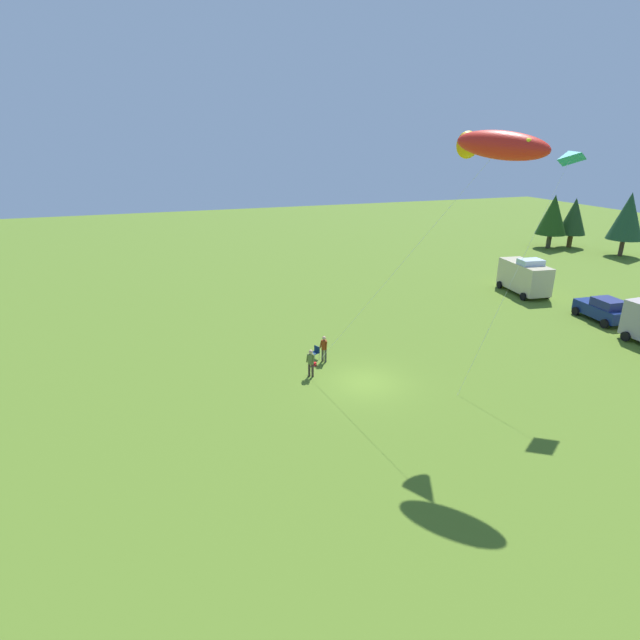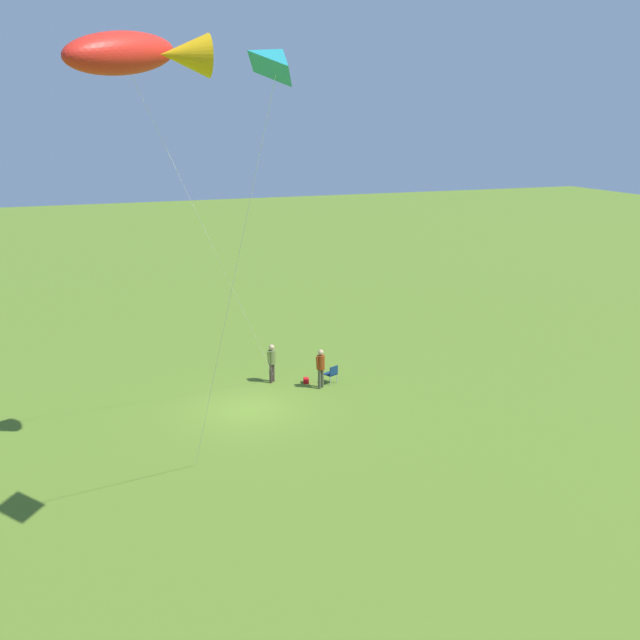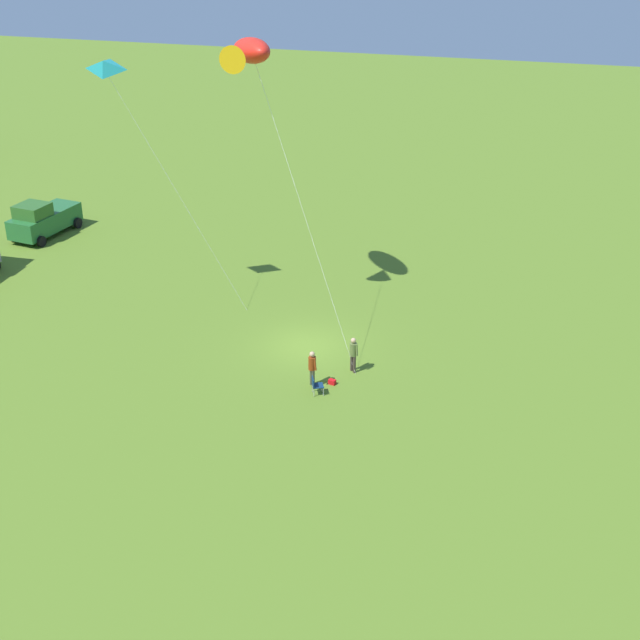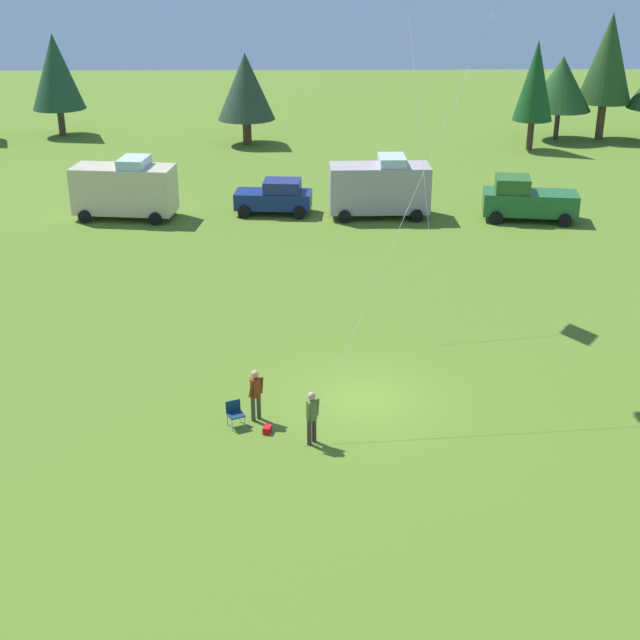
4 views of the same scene
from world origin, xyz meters
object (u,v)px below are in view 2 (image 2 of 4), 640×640
object	(u,v)px
person_kite_flyer	(272,360)
backpack_on_grass	(306,380)
kite_large_fish	(137,54)
kite_delta_teal	(283,62)
person_spectator	(321,366)
folding_chair	(332,373)

from	to	relation	value
person_kite_flyer	backpack_on_grass	bearing A→B (deg)	-162.31
kite_large_fish	kite_delta_teal	xyz separation A→B (m)	(-2.33, 6.44, -0.60)
person_spectator	kite_large_fish	world-z (taller)	kite_large_fish
folding_chair	kite_delta_teal	world-z (taller)	kite_delta_teal
folding_chair	person_spectator	xyz separation A→B (m)	(0.65, 0.35, 0.53)
person_spectator	person_kite_flyer	bearing A→B (deg)	11.83
backpack_on_grass	kite_delta_teal	size ratio (longest dim) A/B	0.02
folding_chair	kite_large_fish	xyz separation A→B (m)	(8.37, 5.70, 12.64)
person_spectator	folding_chair	bearing A→B (deg)	-100.26
person_kite_flyer	kite_large_fish	bearing A→B (deg)	91.28
kite_delta_teal	person_spectator	bearing A→B (deg)	-114.56
person_kite_flyer	folding_chair	size ratio (longest dim) A/B	2.12
person_kite_flyer	kite_delta_teal	size ratio (longest dim) A/B	0.13
kite_large_fish	person_kite_flyer	bearing A→B (deg)	-131.19
person_kite_flyer	person_spectator	distance (m)	2.29
kite_large_fish	kite_delta_teal	distance (m)	6.87
folding_chair	person_kite_flyer	bearing A→B (deg)	40.20
person_kite_flyer	folding_chair	world-z (taller)	person_kite_flyer
person_kite_flyer	kite_large_fish	world-z (taller)	kite_large_fish
folding_chair	kite_delta_teal	distance (m)	18.14
person_kite_flyer	backpack_on_grass	xyz separation A→B (m)	(-1.38, 0.64, -0.91)
person_kite_flyer	kite_delta_teal	world-z (taller)	kite_delta_teal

